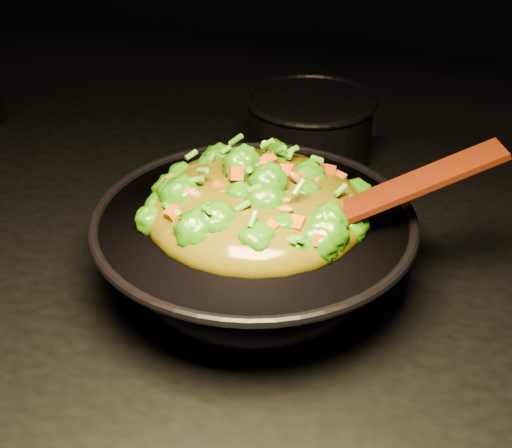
% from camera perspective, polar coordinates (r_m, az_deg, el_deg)
% --- Properties ---
extents(wok, '(0.43, 0.43, 0.11)m').
position_cam_1_polar(wok, '(0.90, -0.18, -2.44)').
color(wok, black).
rests_on(wok, stovetop).
extents(stir_fry, '(0.35, 0.35, 0.09)m').
position_cam_1_polar(stir_fry, '(0.86, -0.02, 3.63)').
color(stir_fry, '#276D07').
rests_on(stir_fry, wok).
extents(spatula, '(0.26, 0.14, 0.11)m').
position_cam_1_polar(spatula, '(0.84, 10.41, 2.28)').
color(spatula, '#341007').
rests_on(spatula, wok).
extents(back_pot, '(0.27, 0.27, 0.12)m').
position_cam_1_polar(back_pot, '(1.21, 4.34, 7.57)').
color(back_pot, black).
rests_on(back_pot, stovetop).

